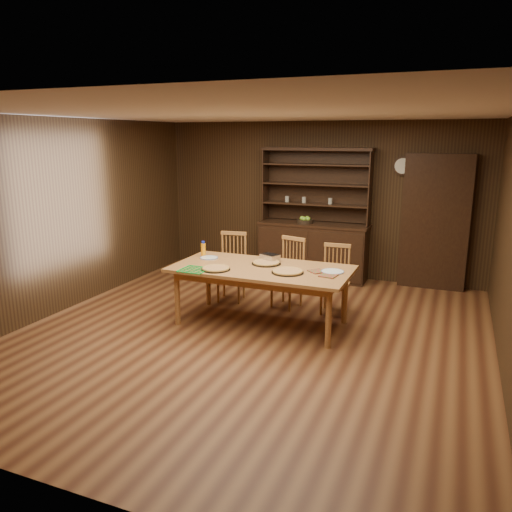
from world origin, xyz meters
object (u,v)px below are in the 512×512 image
at_px(dining_table, 261,272).
at_px(chair_center, 290,270).
at_px(chair_left, 232,264).
at_px(juice_bottle, 203,249).
at_px(china_hutch, 313,243).
at_px(chair_right, 335,277).

height_order(dining_table, chair_center, chair_center).
relative_size(chair_left, juice_bottle, 4.72).
xyz_separation_m(china_hutch, dining_table, (-0.01, -2.35, 0.09)).
xyz_separation_m(dining_table, chair_right, (0.76, 0.82, -0.19)).
height_order(chair_left, juice_bottle, chair_left).
distance_m(china_hutch, chair_left, 1.75).
xyz_separation_m(china_hutch, chair_left, (-0.78, -1.56, -0.07)).
distance_m(dining_table, chair_center, 0.84).
height_order(dining_table, juice_bottle, juice_bottle).
relative_size(chair_center, chair_right, 1.05).
bearing_deg(chair_left, china_hutch, 54.84).
xyz_separation_m(china_hutch, chair_right, (0.74, -1.53, -0.10)).
height_order(chair_left, chair_center, chair_left).
height_order(china_hutch, chair_right, china_hutch).
bearing_deg(juice_bottle, chair_left, 71.38).
height_order(china_hutch, chair_center, china_hutch).
bearing_deg(china_hutch, chair_left, -116.60).
bearing_deg(juice_bottle, dining_table, -14.68).
bearing_deg(china_hutch, chair_right, -64.06).
distance_m(chair_left, chair_center, 0.87).
relative_size(china_hutch, chair_left, 2.18).
relative_size(chair_right, juice_bottle, 4.43).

